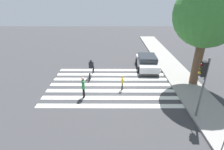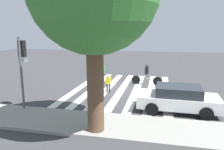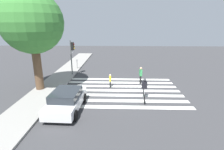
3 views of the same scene
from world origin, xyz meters
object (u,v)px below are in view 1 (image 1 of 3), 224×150
Objects in this scene: traffic_light at (203,78)px; cyclist_near_curb at (91,68)px; car_parked_dark_suv at (147,62)px; pedestrian_adult_yellow_jacket at (122,81)px; pedestrian_adult_blue_shirt at (83,86)px; street_tree at (208,15)px.

traffic_light is 9.23m from cyclist_near_curb.
car_parked_dark_suv is (-1.94, 5.37, -0.17)m from cyclist_near_curb.
cyclist_near_curb reaches higher than pedestrian_adult_yellow_jacket.
traffic_light reaches higher than pedestrian_adult_yellow_jacket.
cyclist_near_curb reaches higher than car_parked_dark_suv.
car_parked_dark_suv is (-7.85, -1.48, -1.98)m from traffic_light.
car_parked_dark_suv reaches higher than pedestrian_adult_yellow_jacket.
traffic_light is 5.81m from pedestrian_adult_yellow_jacket.
cyclist_near_curb is 0.57× the size of car_parked_dark_suv.
car_parked_dark_suv is at bearing -51.53° from pedestrian_adult_blue_shirt.
street_tree is 3.45× the size of cyclist_near_curb.
street_tree is 1.95× the size of car_parked_dark_suv.
street_tree is (-4.42, 1.81, 2.86)m from traffic_light.
pedestrian_adult_yellow_jacket is 5.11m from car_parked_dark_suv.
cyclist_near_curb is (-5.91, -6.85, -1.82)m from traffic_light.
pedestrian_adult_blue_shirt is at bearing -76.65° from street_tree.
street_tree is at bearing 45.75° from car_parked_dark_suv.
traffic_light is at bearing -22.25° from street_tree.
traffic_light is 7.61m from pedestrian_adult_blue_shirt.
cyclist_near_curb is at bearing -133.58° from pedestrian_adult_yellow_jacket.
pedestrian_adult_yellow_jacket is 0.52× the size of cyclist_near_curb.
traffic_light reaches higher than car_parked_dark_suv.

